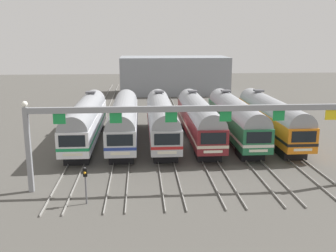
# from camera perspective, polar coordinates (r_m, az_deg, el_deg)

# --- Properties ---
(ground_plane) EXTENTS (160.00, 160.00, 0.00)m
(ground_plane) POSITION_cam_1_polar(r_m,az_deg,el_deg) (43.66, 1.75, -2.27)
(ground_plane) COLOR #4C4944
(track_bed) EXTENTS (22.13, 70.00, 0.15)m
(track_bed) POSITION_cam_1_polar(r_m,az_deg,el_deg) (60.14, 0.11, 2.08)
(track_bed) COLOR gray
(track_bed) RESTS_ON ground
(commuter_train_white) EXTENTS (2.88, 18.06, 5.05)m
(commuter_train_white) POSITION_cam_1_polar(r_m,az_deg,el_deg) (43.22, -11.96, 0.96)
(commuter_train_white) COLOR white
(commuter_train_white) RESTS_ON ground
(commuter_train_silver) EXTENTS (2.88, 18.06, 4.77)m
(commuter_train_silver) POSITION_cam_1_polar(r_m,az_deg,el_deg) (42.84, -6.49, 1.05)
(commuter_train_silver) COLOR silver
(commuter_train_silver) RESTS_ON ground
(commuter_train_stainless) EXTENTS (2.88, 18.06, 5.05)m
(commuter_train_stainless) POSITION_cam_1_polar(r_m,az_deg,el_deg) (42.87, -0.97, 1.14)
(commuter_train_stainless) COLOR #B2B5BA
(commuter_train_stainless) RESTS_ON ground
(commuter_train_maroon) EXTENTS (2.88, 18.06, 5.05)m
(commuter_train_maroon) POSITION_cam_1_polar(r_m,az_deg,el_deg) (43.28, 4.49, 1.22)
(commuter_train_maroon) COLOR maroon
(commuter_train_maroon) RESTS_ON ground
(commuter_train_green) EXTENTS (2.88, 18.06, 5.05)m
(commuter_train_green) POSITION_cam_1_polar(r_m,az_deg,el_deg) (44.08, 9.80, 1.29)
(commuter_train_green) COLOR #236B42
(commuter_train_green) RESTS_ON ground
(commuter_train_orange) EXTENTS (2.88, 18.06, 5.05)m
(commuter_train_orange) POSITION_cam_1_polar(r_m,az_deg,el_deg) (45.24, 14.88, 1.34)
(commuter_train_orange) COLOR orange
(commuter_train_orange) RESTS_ON ground
(catenary_gantry) EXTENTS (25.86, 0.44, 6.97)m
(catenary_gantry) POSITION_cam_1_polar(r_m,az_deg,el_deg) (29.37, 4.48, 0.85)
(catenary_gantry) COLOR gray
(catenary_gantry) RESTS_ON ground
(yard_signal_mast) EXTENTS (0.28, 0.35, 2.70)m
(yard_signal_mast) POSITION_cam_1_polar(r_m,az_deg,el_deg) (27.83, -12.03, -7.54)
(yard_signal_mast) COLOR #59595E
(yard_signal_mast) RESTS_ON ground
(maintenance_building) EXTENTS (21.51, 10.00, 7.44)m
(maintenance_building) POSITION_cam_1_polar(r_m,az_deg,el_deg) (79.79, 0.88, 7.45)
(maintenance_building) COLOR gray
(maintenance_building) RESTS_ON ground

